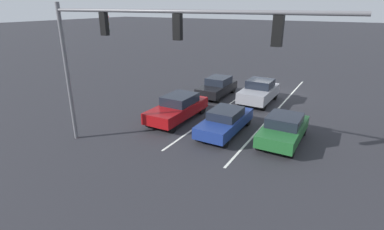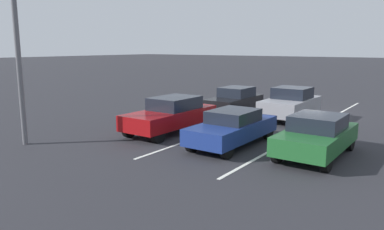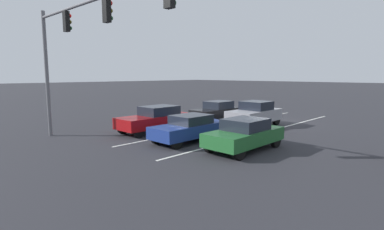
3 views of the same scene
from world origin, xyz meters
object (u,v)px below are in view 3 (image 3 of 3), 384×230
object	(u,v)px
car_black_rightlane_second	(217,111)
car_maroon_rightlane_front	(156,119)
traffic_signal_gantry	(81,34)
car_navy_midlane_front	(191,128)
car_darkgreen_leftlane_front	(245,134)
car_gray_midlane_second	(255,114)

from	to	relation	value
car_black_rightlane_second	car_maroon_rightlane_front	bearing A→B (deg)	90.61
traffic_signal_gantry	car_black_rightlane_second	bearing A→B (deg)	-84.93
car_black_rightlane_second	traffic_signal_gantry	world-z (taller)	traffic_signal_gantry
car_navy_midlane_front	traffic_signal_gantry	distance (m)	6.88
car_darkgreen_leftlane_front	car_navy_midlane_front	size ratio (longest dim) A/B	0.93
car_darkgreen_leftlane_front	car_black_rightlane_second	bearing A→B (deg)	-42.22
car_navy_midlane_front	traffic_signal_gantry	world-z (taller)	traffic_signal_gantry
car_navy_midlane_front	car_maroon_rightlane_front	bearing A→B (deg)	-7.28
car_maroon_rightlane_front	car_gray_midlane_second	bearing A→B (deg)	-119.16
car_darkgreen_leftlane_front	car_navy_midlane_front	bearing A→B (deg)	7.27
car_maroon_rightlane_front	car_gray_midlane_second	xyz separation A→B (m)	(-3.26, -5.84, 0.05)
car_navy_midlane_front	car_black_rightlane_second	size ratio (longest dim) A/B	1.09
car_navy_midlane_front	car_darkgreen_leftlane_front	bearing A→B (deg)	-172.73
car_maroon_rightlane_front	car_darkgreen_leftlane_front	bearing A→B (deg)	179.70
car_darkgreen_leftlane_front	car_gray_midlane_second	world-z (taller)	car_gray_midlane_second
car_maroon_rightlane_front	car_darkgreen_leftlane_front	xyz separation A→B (m)	(-6.43, 0.03, -0.05)
traffic_signal_gantry	car_navy_midlane_front	bearing A→B (deg)	-118.30
car_maroon_rightlane_front	traffic_signal_gantry	xyz separation A→B (m)	(-0.90, 4.98, 4.46)
car_maroon_rightlane_front	car_black_rightlane_second	size ratio (longest dim) A/B	1.16
car_navy_midlane_front	car_gray_midlane_second	xyz separation A→B (m)	(0.09, -6.27, 0.13)
car_gray_midlane_second	car_black_rightlane_second	world-z (taller)	car_gray_midlane_second
car_maroon_rightlane_front	car_navy_midlane_front	xyz separation A→B (m)	(-3.35, 0.43, -0.09)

